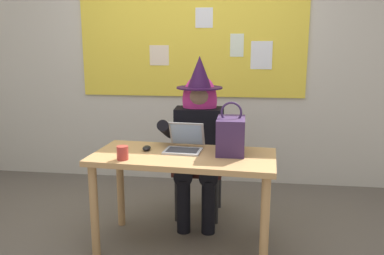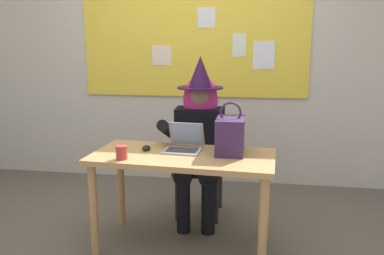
{
  "view_description": "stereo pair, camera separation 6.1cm",
  "coord_description": "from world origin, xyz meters",
  "px_view_note": "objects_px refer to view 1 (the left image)",
  "views": [
    {
      "loc": [
        0.58,
        -2.55,
        1.5
      ],
      "look_at": [
        0.17,
        0.44,
        0.86
      ],
      "focal_mm": 36.7,
      "sensor_mm": 36.0,
      "label": 1
    },
    {
      "loc": [
        0.64,
        -2.54,
        1.5
      ],
      "look_at": [
        0.17,
        0.44,
        0.86
      ],
      "focal_mm": 36.7,
      "sensor_mm": 36.0,
      "label": 2
    }
  ],
  "objects_px": {
    "handbag": "(231,135)",
    "coffee_mug": "(123,153)",
    "laptop": "(184,144)",
    "person_costumed": "(199,130)",
    "computer_mouse": "(147,148)",
    "chair_at_desk": "(200,158)",
    "desk_main": "(184,168)"
  },
  "relations": [
    {
      "from": "handbag",
      "to": "coffee_mug",
      "type": "relative_size",
      "value": 3.98
    },
    {
      "from": "laptop",
      "to": "person_costumed",
      "type": "bearing_deg",
      "value": 86.18
    },
    {
      "from": "laptop",
      "to": "computer_mouse",
      "type": "xyz_separation_m",
      "value": [
        -0.28,
        -0.05,
        -0.03
      ]
    },
    {
      "from": "laptop",
      "to": "coffee_mug",
      "type": "distance_m",
      "value": 0.49
    },
    {
      "from": "chair_at_desk",
      "to": "desk_main",
      "type": "bearing_deg",
      "value": -3.2
    },
    {
      "from": "chair_at_desk",
      "to": "computer_mouse",
      "type": "height_order",
      "value": "chair_at_desk"
    },
    {
      "from": "desk_main",
      "to": "computer_mouse",
      "type": "xyz_separation_m",
      "value": [
        -0.29,
        0.07,
        0.12
      ]
    },
    {
      "from": "desk_main",
      "to": "laptop",
      "type": "height_order",
      "value": "laptop"
    },
    {
      "from": "desk_main",
      "to": "handbag",
      "type": "distance_m",
      "value": 0.42
    },
    {
      "from": "handbag",
      "to": "person_costumed",
      "type": "bearing_deg",
      "value": 121.88
    },
    {
      "from": "laptop",
      "to": "handbag",
      "type": "distance_m",
      "value": 0.36
    },
    {
      "from": "desk_main",
      "to": "chair_at_desk",
      "type": "distance_m",
      "value": 0.68
    },
    {
      "from": "handbag",
      "to": "coffee_mug",
      "type": "xyz_separation_m",
      "value": [
        -0.73,
        -0.27,
        -0.09
      ]
    },
    {
      "from": "person_costumed",
      "to": "laptop",
      "type": "height_order",
      "value": "person_costumed"
    },
    {
      "from": "chair_at_desk",
      "to": "laptop",
      "type": "relative_size",
      "value": 2.89
    },
    {
      "from": "desk_main",
      "to": "handbag",
      "type": "bearing_deg",
      "value": 14.32
    },
    {
      "from": "person_costumed",
      "to": "handbag",
      "type": "relative_size",
      "value": 3.72
    },
    {
      "from": "person_costumed",
      "to": "handbag",
      "type": "distance_m",
      "value": 0.55
    },
    {
      "from": "chair_at_desk",
      "to": "coffee_mug",
      "type": "bearing_deg",
      "value": -26.54
    },
    {
      "from": "chair_at_desk",
      "to": "person_costumed",
      "type": "bearing_deg",
      "value": 1.6
    },
    {
      "from": "desk_main",
      "to": "laptop",
      "type": "distance_m",
      "value": 0.19
    },
    {
      "from": "chair_at_desk",
      "to": "computer_mouse",
      "type": "distance_m",
      "value": 0.73
    },
    {
      "from": "coffee_mug",
      "to": "desk_main",
      "type": "bearing_deg",
      "value": 25.22
    },
    {
      "from": "person_costumed",
      "to": "laptop",
      "type": "bearing_deg",
      "value": -10.55
    },
    {
      "from": "desk_main",
      "to": "coffee_mug",
      "type": "height_order",
      "value": "coffee_mug"
    },
    {
      "from": "person_costumed",
      "to": "laptop",
      "type": "xyz_separation_m",
      "value": [
        -0.06,
        -0.43,
        -0.01
      ]
    },
    {
      "from": "person_costumed",
      "to": "coffee_mug",
      "type": "height_order",
      "value": "person_costumed"
    },
    {
      "from": "laptop",
      "to": "coffee_mug",
      "type": "relative_size",
      "value": 3.25
    },
    {
      "from": "person_costumed",
      "to": "computer_mouse",
      "type": "xyz_separation_m",
      "value": [
        -0.34,
        -0.48,
        -0.04
      ]
    },
    {
      "from": "chair_at_desk",
      "to": "laptop",
      "type": "height_order",
      "value": "laptop"
    },
    {
      "from": "computer_mouse",
      "to": "handbag",
      "type": "xyz_separation_m",
      "value": [
        0.63,
        0.01,
        0.12
      ]
    },
    {
      "from": "coffee_mug",
      "to": "chair_at_desk",
      "type": "bearing_deg",
      "value": 62.83
    }
  ]
}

